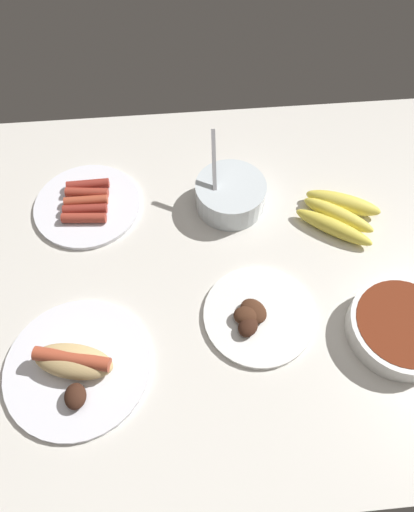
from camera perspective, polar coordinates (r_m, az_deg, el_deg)
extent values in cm
cube|color=silver|center=(91.68, 1.18, -1.44)|extent=(120.00, 90.00, 3.00)
ellipsoid|color=#E5D14C|center=(100.97, 16.75, 6.44)|extent=(16.08, 10.09, 3.91)
ellipsoid|color=#E5D14C|center=(98.90, 16.20, 4.99)|extent=(14.42, 12.14, 3.49)
ellipsoid|color=gold|center=(96.81, 15.64, 3.52)|extent=(15.55, 12.50, 3.32)
cylinder|color=white|center=(101.52, -14.82, 6.20)|extent=(22.74, 22.74, 1.00)
cylinder|color=maroon|center=(103.24, -14.78, 8.71)|extent=(9.14, 2.28, 2.07)
cylinder|color=#9E3828|center=(101.79, -14.90, 7.74)|extent=(9.26, 3.08, 2.07)
cylinder|color=#AD472D|center=(100.36, -15.01, 6.74)|extent=(9.10, 2.13, 2.07)
cylinder|color=maroon|center=(98.97, -15.13, 5.71)|extent=(9.16, 2.38, 2.07)
cylinder|color=#9E3828|center=(97.61, -15.25, 4.66)|extent=(9.23, 2.82, 2.07)
cylinder|color=white|center=(85.10, 6.52, -7.40)|extent=(20.56, 20.56, 1.00)
ellipsoid|color=#381E14|center=(82.14, 5.19, -8.85)|extent=(5.23, 5.37, 2.34)
ellipsoid|color=#472819|center=(82.92, 4.96, -7.49)|extent=(5.00, 4.17, 2.46)
ellipsoid|color=#472819|center=(83.60, 5.87, -6.92)|extent=(6.58, 6.89, 2.14)
cylinder|color=white|center=(84.07, -16.00, -13.24)|extent=(25.38, 25.38, 1.00)
ellipsoid|color=tan|center=(81.61, -16.45, -12.61)|extent=(14.79, 9.21, 4.40)
cylinder|color=#AD472D|center=(80.51, -16.66, -12.32)|extent=(13.23, 5.55, 2.40)
ellipsoid|color=#381E14|center=(80.51, -16.26, -16.61)|extent=(3.93, 4.66, 2.80)
cylinder|color=silver|center=(96.84, 2.97, 7.70)|extent=(14.90, 14.90, 6.06)
cylinder|color=beige|center=(95.91, 3.00, 8.16)|extent=(13.12, 13.12, 2.73)
cube|color=#B7B7BC|center=(93.23, 0.92, 10.80)|extent=(1.17, 10.64, 12.99)
cylinder|color=white|center=(88.69, 23.18, -8.28)|extent=(18.69, 18.69, 4.44)
cylinder|color=maroon|center=(87.16, 23.58, -7.79)|extent=(16.82, 16.82, 1.00)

